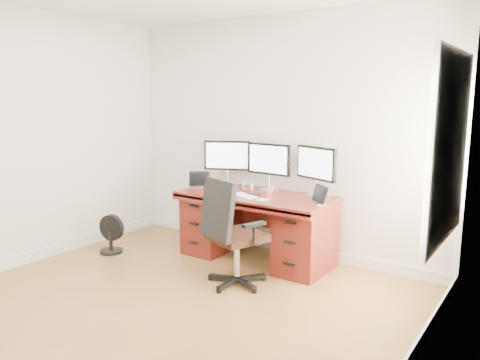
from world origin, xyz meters
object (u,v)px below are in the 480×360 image
Objects in this scene: desk at (257,224)px; floor_fan at (111,235)px; keyboard at (244,196)px; office_chair at (233,251)px; monitor_center at (269,161)px.

floor_fan is at bearing -153.10° from desk.
floor_fan is 1.47× the size of keyboard.
office_chair reaches higher than floor_fan.
keyboard is (-0.04, -0.20, 0.36)m from desk.
floor_fan is 0.82× the size of monitor_center.
floor_fan is (-1.72, -0.03, -0.13)m from office_chair.
desk is at bearing -86.12° from monitor_center.
keyboard is at bearing 9.62° from floor_fan.
office_chair reaches higher than desk.
monitor_center reaches higher than office_chair.
desk is at bearing 15.40° from floor_fan.
keyboard reaches higher than floor_fan.
monitor_center is (-0.00, 0.24, 0.68)m from desk.
desk is 0.77m from office_chair.
office_chair is (0.20, -0.74, -0.06)m from desk.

